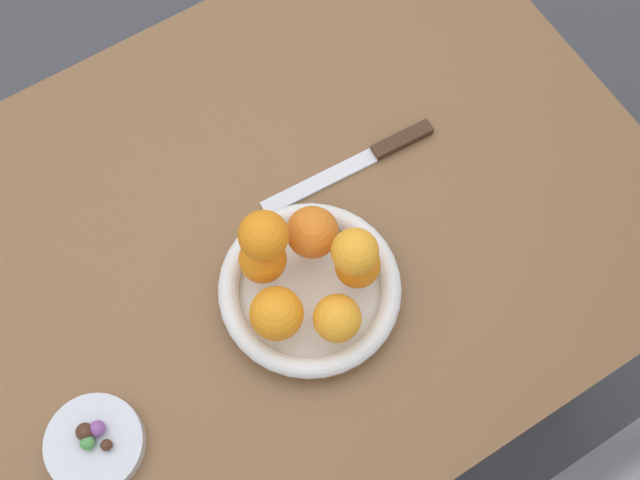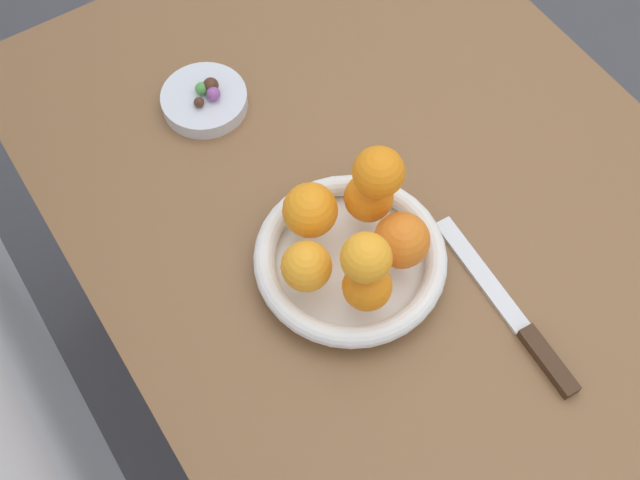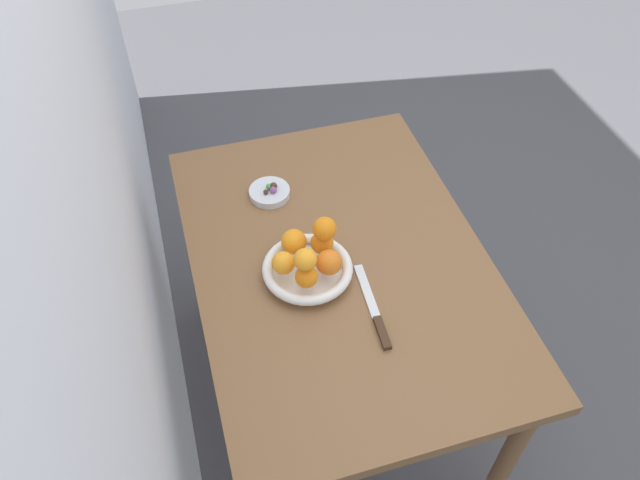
% 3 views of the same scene
% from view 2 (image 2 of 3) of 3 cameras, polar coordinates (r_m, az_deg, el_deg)
% --- Properties ---
extents(ground_plane, '(6.00, 6.00, 0.00)m').
position_cam_2_polar(ground_plane, '(1.69, 3.49, -11.28)').
color(ground_plane, '#4C4C51').
extents(dining_table, '(1.10, 0.76, 0.74)m').
position_cam_2_polar(dining_table, '(1.09, 5.31, -0.57)').
color(dining_table, brown).
rests_on(dining_table, ground_plane).
extents(fruit_bowl, '(0.23, 0.23, 0.04)m').
position_cam_2_polar(fruit_bowl, '(0.95, 2.16, -1.40)').
color(fruit_bowl, white).
rests_on(fruit_bowl, dining_table).
extents(candy_dish, '(0.12, 0.12, 0.02)m').
position_cam_2_polar(candy_dish, '(1.11, -8.22, 9.81)').
color(candy_dish, silver).
rests_on(candy_dish, dining_table).
extents(orange_0, '(0.06, 0.06, 0.06)m').
position_cam_2_polar(orange_0, '(0.94, 3.48, 3.04)').
color(orange_0, orange).
rests_on(orange_0, fruit_bowl).
extents(orange_1, '(0.07, 0.07, 0.07)m').
position_cam_2_polar(orange_1, '(0.93, -0.71, 2.13)').
color(orange_1, orange).
rests_on(orange_1, fruit_bowl).
extents(orange_2, '(0.06, 0.06, 0.06)m').
position_cam_2_polar(orange_2, '(0.90, -0.97, -1.89)').
color(orange_2, orange).
rests_on(orange_2, fruit_bowl).
extents(orange_3, '(0.06, 0.06, 0.06)m').
position_cam_2_polar(orange_3, '(0.89, 3.37, -3.30)').
color(orange_3, orange).
rests_on(orange_3, fruit_bowl).
extents(orange_4, '(0.07, 0.07, 0.07)m').
position_cam_2_polar(orange_4, '(0.91, 5.82, -0.02)').
color(orange_4, orange).
rests_on(orange_4, fruit_bowl).
extents(orange_5, '(0.06, 0.06, 0.06)m').
position_cam_2_polar(orange_5, '(0.84, 3.30, -1.28)').
color(orange_5, orange).
rests_on(orange_5, orange_3).
extents(orange_6, '(0.06, 0.06, 0.06)m').
position_cam_2_polar(orange_6, '(0.89, 4.14, 4.89)').
color(orange_6, orange).
rests_on(orange_6, orange_0).
extents(candy_ball_0, '(0.01, 0.01, 0.01)m').
position_cam_2_polar(candy_ball_0, '(1.09, -8.60, 9.65)').
color(candy_ball_0, '#472819').
rests_on(candy_ball_0, candy_dish).
extents(candy_ball_1, '(0.02, 0.02, 0.02)m').
position_cam_2_polar(candy_ball_1, '(1.10, -8.41, 10.60)').
color(candy_ball_1, '#4C9947').
rests_on(candy_ball_1, candy_dish).
extents(candy_ball_2, '(0.02, 0.02, 0.02)m').
position_cam_2_polar(candy_ball_2, '(1.09, -7.59, 10.25)').
color(candy_ball_2, '#8C4C99').
rests_on(candy_ball_2, candy_dish).
extents(candy_ball_3, '(0.02, 0.02, 0.02)m').
position_cam_2_polar(candy_ball_3, '(1.10, -7.77, 10.84)').
color(candy_ball_3, '#472819').
rests_on(candy_ball_3, candy_dish).
extents(knife, '(0.26, 0.04, 0.01)m').
position_cam_2_polar(knife, '(0.97, 13.73, -5.44)').
color(knife, '#3F2819').
rests_on(knife, dining_table).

